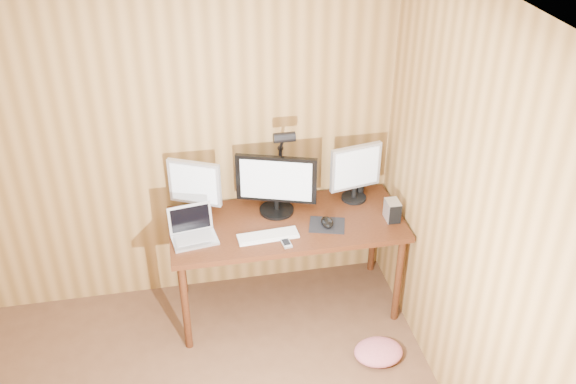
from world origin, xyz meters
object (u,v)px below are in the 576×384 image
object	(u,v)px
mouse	(327,222)
monitor_left	(195,187)
desk	(285,230)
monitor_right	(355,171)
phone	(286,243)
desk_lamp	(283,155)
hard_drive	(392,210)
laptop	(193,230)
speaker	(360,185)
monitor_center	(276,184)
keyboard	(268,236)

from	to	relation	value
mouse	monitor_left	bearing A→B (deg)	171.74
desk	monitor_left	bearing A→B (deg)	167.39
monitor_left	monitor_right	size ratio (longest dim) A/B	0.97
phone	desk_lamp	world-z (taller)	desk_lamp
monitor_right	hard_drive	bearing A→B (deg)	-69.68
monitor_left	hard_drive	world-z (taller)	monitor_left
monitor_left	mouse	world-z (taller)	monitor_left
desk	laptop	bearing A→B (deg)	-168.67
mouse	speaker	distance (m)	0.49
mouse	monitor_center	bearing A→B (deg)	153.60
laptop	hard_drive	distance (m)	1.36
hard_drive	speaker	distance (m)	0.39
phone	speaker	distance (m)	0.83
hard_drive	monitor_right	bearing A→B (deg)	122.15
monitor_center	desk_lamp	xyz separation A→B (m)	(0.06, 0.09, 0.17)
phone	speaker	size ratio (longest dim) A/B	0.87
laptop	desk_lamp	size ratio (longest dim) A/B	0.50
monitor_center	phone	world-z (taller)	monitor_center
laptop	desk	bearing A→B (deg)	2.74
phone	speaker	xyz separation A→B (m)	(0.65, 0.51, 0.06)
laptop	desk_lamp	bearing A→B (deg)	14.83
monitor_center	monitor_left	distance (m)	0.55
monitor_center	monitor_right	world-z (taller)	monitor_center
keyboard	hard_drive	distance (m)	0.88
mouse	desk_lamp	distance (m)	0.55
monitor_left	speaker	bearing A→B (deg)	28.53
speaker	keyboard	bearing A→B (deg)	-151.12
monitor_center	mouse	xyz separation A→B (m)	(0.31, -0.24, -0.20)
monitor_right	phone	world-z (taller)	monitor_right
monitor_right	laptop	world-z (taller)	monitor_right
monitor_center	hard_drive	world-z (taller)	monitor_center
desk	monitor_right	size ratio (longest dim) A/B	3.72
speaker	monitor_left	bearing A→B (deg)	-177.33
monitor_right	laptop	distance (m)	1.21
keyboard	hard_drive	xyz separation A→B (m)	(0.87, 0.05, 0.06)
phone	monitor_right	bearing A→B (deg)	29.64
desk	keyboard	size ratio (longest dim) A/B	3.90
monitor_center	monitor_left	size ratio (longest dim) A/B	1.29
monitor_left	desk_lamp	world-z (taller)	desk_lamp
speaker	monitor_center	bearing A→B (deg)	-169.29
mouse	monitor_right	bearing A→B (deg)	57.90
keyboard	mouse	world-z (taller)	mouse
speaker	desk_lamp	bearing A→B (deg)	-176.79
hard_drive	desk_lamp	distance (m)	0.84
monitor_right	hard_drive	distance (m)	0.39
hard_drive	speaker	xyz separation A→B (m)	(-0.12, 0.37, -0.00)
monitor_left	desk_lamp	size ratio (longest dim) A/B	0.66
mouse	desk_lamp	world-z (taller)	desk_lamp
monitor_right	monitor_center	bearing A→B (deg)	174.07
laptop	keyboard	distance (m)	0.50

